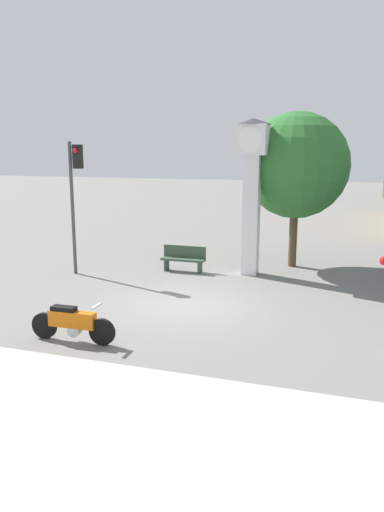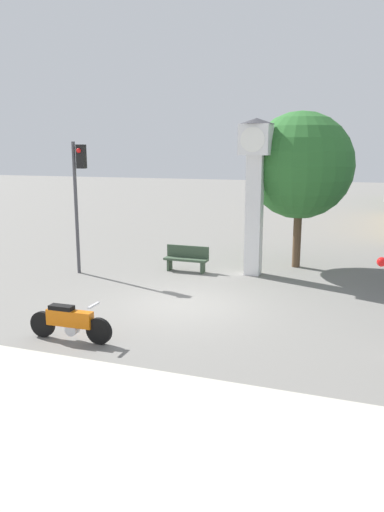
{
  "view_description": "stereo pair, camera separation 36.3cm",
  "coord_description": "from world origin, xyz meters",
  "px_view_note": "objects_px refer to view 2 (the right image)",
  "views": [
    {
      "loc": [
        4.45,
        -12.8,
        4.3
      ],
      "look_at": [
        0.19,
        0.09,
        1.42
      ],
      "focal_mm": 35.0,
      "sensor_mm": 36.0,
      "label": 1
    },
    {
      "loc": [
        4.79,
        -12.68,
        4.3
      ],
      "look_at": [
        0.19,
        0.09,
        1.42
      ],
      "focal_mm": 35.0,
      "sensor_mm": 36.0,
      "label": 2
    }
  ],
  "objects_px": {
    "clock_tower": "(255,174)",
    "bench": "(187,258)",
    "traffic_light": "(78,185)",
    "motorcycle": "(70,322)",
    "street_tree": "(300,166)"
  },
  "relations": [
    {
      "from": "clock_tower",
      "to": "bench",
      "type": "bearing_deg",
      "value": -171.18
    },
    {
      "from": "motorcycle",
      "to": "street_tree",
      "type": "bearing_deg",
      "value": 65.95
    },
    {
      "from": "traffic_light",
      "to": "bench",
      "type": "relative_size",
      "value": 2.87
    },
    {
      "from": "motorcycle",
      "to": "traffic_light",
      "type": "relative_size",
      "value": 0.46
    },
    {
      "from": "motorcycle",
      "to": "traffic_light",
      "type": "bearing_deg",
      "value": 117.85
    },
    {
      "from": "clock_tower",
      "to": "bench",
      "type": "height_order",
      "value": "clock_tower"
    },
    {
      "from": "clock_tower",
      "to": "traffic_light",
      "type": "height_order",
      "value": "clock_tower"
    },
    {
      "from": "motorcycle",
      "to": "bench",
      "type": "distance_m",
      "value": 7.23
    },
    {
      "from": "traffic_light",
      "to": "street_tree",
      "type": "xyz_separation_m",
      "value": [
        7.04,
        3.59,
        0.61
      ]
    },
    {
      "from": "traffic_light",
      "to": "street_tree",
      "type": "distance_m",
      "value": 7.93
    },
    {
      "from": "traffic_light",
      "to": "street_tree",
      "type": "bearing_deg",
      "value": 27.04
    },
    {
      "from": "clock_tower",
      "to": "bench",
      "type": "distance_m",
      "value": 3.86
    },
    {
      "from": "clock_tower",
      "to": "traffic_light",
      "type": "distance_m",
      "value": 6.09
    },
    {
      "from": "street_tree",
      "to": "bench",
      "type": "distance_m",
      "value": 5.3
    },
    {
      "from": "street_tree",
      "to": "clock_tower",
      "type": "bearing_deg",
      "value": -126.95
    }
  ]
}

